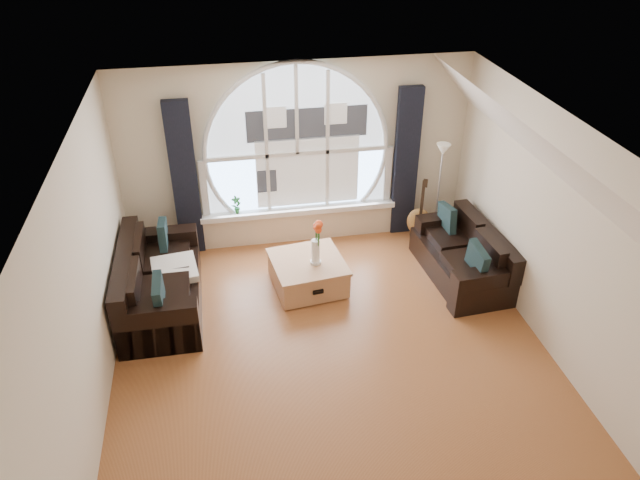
{
  "coord_description": "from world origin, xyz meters",
  "views": [
    {
      "loc": [
        -1.1,
        -5.11,
        4.84
      ],
      "look_at": [
        0.0,
        0.9,
        1.05
      ],
      "focal_mm": 33.71,
      "sensor_mm": 36.0,
      "label": 1
    }
  ],
  "objects_px": {
    "sofa_right": "(463,252)",
    "floor_lamp": "(438,195)",
    "vase_flowers": "(315,238)",
    "potted_plant": "(236,205)",
    "coffee_chest": "(308,272)",
    "guitar": "(420,208)",
    "sofa_left": "(160,281)"
  },
  "relations": [
    {
      "from": "sofa_left",
      "to": "coffee_chest",
      "type": "relative_size",
      "value": 2.05
    },
    {
      "from": "vase_flowers",
      "to": "potted_plant",
      "type": "bearing_deg",
      "value": 125.9
    },
    {
      "from": "sofa_left",
      "to": "sofa_right",
      "type": "relative_size",
      "value": 1.15
    },
    {
      "from": "coffee_chest",
      "to": "floor_lamp",
      "type": "bearing_deg",
      "value": 13.48
    },
    {
      "from": "coffee_chest",
      "to": "potted_plant",
      "type": "distance_m",
      "value": 1.56
    },
    {
      "from": "sofa_right",
      "to": "potted_plant",
      "type": "xyz_separation_m",
      "value": [
        -2.96,
        1.37,
        0.28
      ]
    },
    {
      "from": "sofa_left",
      "to": "vase_flowers",
      "type": "distance_m",
      "value": 2.04
    },
    {
      "from": "floor_lamp",
      "to": "guitar",
      "type": "distance_m",
      "value": 0.36
    },
    {
      "from": "sofa_left",
      "to": "potted_plant",
      "type": "xyz_separation_m",
      "value": [
        1.06,
        1.34,
        0.28
      ]
    },
    {
      "from": "sofa_right",
      "to": "coffee_chest",
      "type": "height_order",
      "value": "sofa_right"
    },
    {
      "from": "coffee_chest",
      "to": "potted_plant",
      "type": "relative_size",
      "value": 3.46
    },
    {
      "from": "vase_flowers",
      "to": "potted_plant",
      "type": "distance_m",
      "value": 1.61
    },
    {
      "from": "sofa_right",
      "to": "floor_lamp",
      "type": "height_order",
      "value": "floor_lamp"
    },
    {
      "from": "sofa_left",
      "to": "coffee_chest",
      "type": "xyz_separation_m",
      "value": [
        1.91,
        0.11,
        -0.17
      ]
    },
    {
      "from": "vase_flowers",
      "to": "guitar",
      "type": "relative_size",
      "value": 0.66
    },
    {
      "from": "coffee_chest",
      "to": "vase_flowers",
      "type": "distance_m",
      "value": 0.59
    },
    {
      "from": "vase_flowers",
      "to": "floor_lamp",
      "type": "height_order",
      "value": "floor_lamp"
    },
    {
      "from": "guitar",
      "to": "coffee_chest",
      "type": "bearing_deg",
      "value": -130.31
    },
    {
      "from": "sofa_left",
      "to": "coffee_chest",
      "type": "height_order",
      "value": "sofa_left"
    },
    {
      "from": "sofa_left",
      "to": "potted_plant",
      "type": "bearing_deg",
      "value": 51.48
    },
    {
      "from": "coffee_chest",
      "to": "guitar",
      "type": "xyz_separation_m",
      "value": [
        1.85,
        0.92,
        0.3
      ]
    },
    {
      "from": "guitar",
      "to": "floor_lamp",
      "type": "bearing_deg",
      "value": -12.94
    },
    {
      "from": "sofa_left",
      "to": "vase_flowers",
      "type": "relative_size",
      "value": 2.74
    },
    {
      "from": "sofa_right",
      "to": "coffee_chest",
      "type": "bearing_deg",
      "value": 171.98
    },
    {
      "from": "vase_flowers",
      "to": "potted_plant",
      "type": "xyz_separation_m",
      "value": [
        -0.94,
        1.3,
        -0.12
      ]
    },
    {
      "from": "vase_flowers",
      "to": "guitar",
      "type": "xyz_separation_m",
      "value": [
        1.76,
        0.99,
        -0.28
      ]
    },
    {
      "from": "sofa_left",
      "to": "sofa_right",
      "type": "bearing_deg",
      "value": -0.52
    },
    {
      "from": "sofa_right",
      "to": "floor_lamp",
      "type": "xyz_separation_m",
      "value": [
        -0.07,
        0.92,
        0.4
      ]
    },
    {
      "from": "sofa_left",
      "to": "guitar",
      "type": "bearing_deg",
      "value": 15.25
    },
    {
      "from": "vase_flowers",
      "to": "floor_lamp",
      "type": "bearing_deg",
      "value": 23.32
    },
    {
      "from": "floor_lamp",
      "to": "sofa_left",
      "type": "bearing_deg",
      "value": -167.44
    },
    {
      "from": "coffee_chest",
      "to": "potted_plant",
      "type": "height_order",
      "value": "potted_plant"
    }
  ]
}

